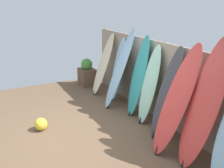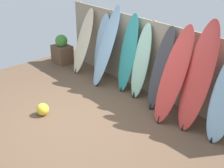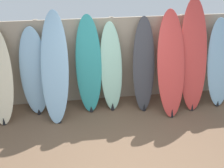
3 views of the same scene
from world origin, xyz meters
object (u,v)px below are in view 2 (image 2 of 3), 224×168
(surfboard_teal_3, at_px, (128,54))
(surfboard_red_6, at_px, (173,75))
(surfboard_skyblue_1, at_px, (102,46))
(surfboard_skyblue_2, at_px, (106,47))
(planter_box, at_px, (62,51))
(surfboard_cream_0, at_px, (83,42))
(surfboard_charcoal_5, at_px, (160,69))
(surfboard_seafoam_4, at_px, (141,62))
(beach_ball, at_px, (43,109))
(surfboard_red_7, at_px, (198,77))

(surfboard_teal_3, xyz_separation_m, surfboard_red_6, (1.58, -0.24, 0.04))
(surfboard_skyblue_1, distance_m, surfboard_teal_3, 1.06)
(surfboard_skyblue_2, bearing_deg, surfboard_red_6, -2.52)
(surfboard_skyblue_1, xyz_separation_m, planter_box, (-1.56, -0.27, -0.48))
(surfboard_skyblue_2, xyz_separation_m, surfboard_red_6, (2.22, -0.10, -0.01))
(surfboard_cream_0, relative_size, surfboard_charcoal_5, 0.95)
(surfboard_skyblue_2, bearing_deg, surfboard_cream_0, 177.60)
(surfboard_seafoam_4, distance_m, planter_box, 3.11)
(surfboard_red_6, bearing_deg, beach_ball, -133.18)
(surfboard_skyblue_2, bearing_deg, surfboard_red_7, 0.43)
(surfboard_skyblue_1, xyz_separation_m, beach_ball, (0.76, -2.30, -0.72))
(surfboard_seafoam_4, bearing_deg, surfboard_red_7, -4.32)
(surfboard_skyblue_2, xyz_separation_m, planter_box, (-1.98, -0.08, -0.62))
(surfboard_charcoal_5, distance_m, surfboard_red_6, 0.53)
(surfboard_skyblue_1, distance_m, surfboard_skyblue_2, 0.48)
(surfboard_charcoal_5, height_order, planter_box, surfboard_charcoal_5)
(surfboard_red_6, bearing_deg, surfboard_red_7, 13.41)
(surfboard_skyblue_2, height_order, surfboard_red_6, surfboard_skyblue_2)
(surfboard_cream_0, height_order, beach_ball, surfboard_cream_0)
(planter_box, bearing_deg, surfboard_seafoam_4, 4.25)
(surfboard_teal_3, bearing_deg, beach_ball, -97.60)
(surfboard_seafoam_4, relative_size, surfboard_charcoal_5, 0.96)
(beach_ball, bearing_deg, surfboard_red_7, 41.77)
(surfboard_teal_3, distance_m, surfboard_seafoam_4, 0.45)
(surfboard_skyblue_1, bearing_deg, surfboard_teal_3, -2.48)
(surfboard_charcoal_5, relative_size, planter_box, 2.11)
(surfboard_skyblue_2, bearing_deg, beach_ball, -80.87)
(surfboard_red_7, bearing_deg, surfboard_seafoam_4, 175.68)
(surfboard_skyblue_1, relative_size, surfboard_charcoal_5, 0.94)
(surfboard_skyblue_2, relative_size, surfboard_red_7, 0.93)
(surfboard_skyblue_1, height_order, surfboard_red_7, surfboard_red_7)
(surfboard_teal_3, bearing_deg, surfboard_charcoal_5, -3.38)
(surfboard_teal_3, relative_size, planter_box, 2.19)
(surfboard_seafoam_4, bearing_deg, surfboard_charcoal_5, -5.62)
(surfboard_skyblue_2, height_order, planter_box, surfboard_skyblue_2)
(surfboard_skyblue_2, relative_size, surfboard_seafoam_4, 1.14)
(surfboard_red_7, bearing_deg, planter_box, -178.72)
(surfboard_skyblue_1, relative_size, surfboard_seafoam_4, 0.98)
(surfboard_skyblue_1, height_order, surfboard_red_6, surfboard_red_6)
(surfboard_skyblue_2, xyz_separation_m, surfboard_charcoal_5, (1.73, 0.08, -0.09))
(surfboard_red_7, height_order, planter_box, surfboard_red_7)
(surfboard_skyblue_1, bearing_deg, planter_box, -170.00)
(surfboard_teal_3, height_order, planter_box, surfboard_teal_3)
(surfboard_charcoal_5, bearing_deg, planter_box, -177.46)
(surfboard_cream_0, distance_m, surfboard_skyblue_2, 1.05)
(surfboard_seafoam_4, relative_size, surfboard_red_6, 0.89)
(surfboard_cream_0, relative_size, surfboard_skyblue_2, 0.87)
(surfboard_red_6, relative_size, planter_box, 2.27)
(surfboard_charcoal_5, xyz_separation_m, beach_ball, (-1.39, -2.18, -0.77))
(surfboard_red_6, height_order, surfboard_red_7, surfboard_red_7)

